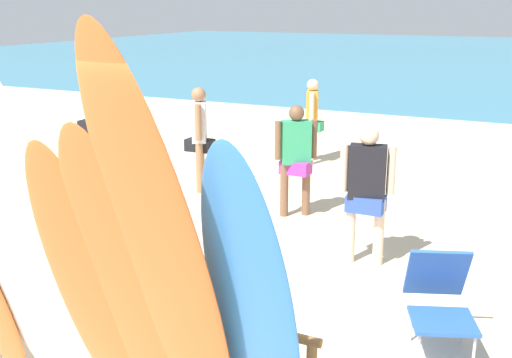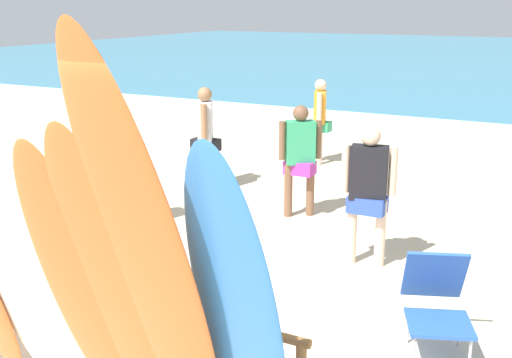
{
  "view_description": "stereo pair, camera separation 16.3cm",
  "coord_description": "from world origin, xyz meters",
  "px_view_note": "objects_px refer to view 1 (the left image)",
  "views": [
    {
      "loc": [
        2.55,
        -3.3,
        2.74
      ],
      "look_at": [
        0.0,
        2.07,
        1.06
      ],
      "focal_mm": 43.86,
      "sensor_mm": 36.0,
      "label": 1
    },
    {
      "loc": [
        2.7,
        -3.23,
        2.74
      ],
      "look_at": [
        0.0,
        2.07,
        1.06
      ],
      "focal_mm": 43.86,
      "sensor_mm": 36.0,
      "label": 2
    }
  ],
  "objects_px": {
    "surfboard_blue_7": "(255,323)",
    "beachgoer_strolling": "(99,158)",
    "surfboard_white_3": "(39,246)",
    "beach_chair_red": "(439,296)",
    "surfboard_orange_5": "(132,298)",
    "beachgoer_by_water": "(200,132)",
    "surfboard_orange_4": "(93,295)",
    "beachgoer_near_rack": "(312,115)",
    "surfboard_orange_6": "(169,276)",
    "beachgoer_photographing": "(367,186)",
    "surfboard_white_2": "(13,274)",
    "surfboard_rack": "(133,315)",
    "beachgoer_midbeach": "(296,153)"
  },
  "relations": [
    {
      "from": "surfboard_white_3",
      "to": "beachgoer_by_water",
      "type": "bearing_deg",
      "value": 110.48
    },
    {
      "from": "beachgoer_strolling",
      "to": "surfboard_rack",
      "type": "bearing_deg",
      "value": -58.11
    },
    {
      "from": "surfboard_orange_4",
      "to": "beach_chair_red",
      "type": "bearing_deg",
      "value": 47.87
    },
    {
      "from": "beachgoer_near_rack",
      "to": "beachgoer_midbeach",
      "type": "distance_m",
      "value": 2.92
    },
    {
      "from": "surfboard_rack",
      "to": "beachgoer_photographing",
      "type": "xyz_separation_m",
      "value": [
        0.9,
        2.92,
        0.31
      ]
    },
    {
      "from": "surfboard_orange_4",
      "to": "surfboard_blue_7",
      "type": "xyz_separation_m",
      "value": [
        1.05,
        0.06,
        0.04
      ]
    },
    {
      "from": "surfboard_orange_4",
      "to": "beachgoer_near_rack",
      "type": "xyz_separation_m",
      "value": [
        -1.39,
        7.5,
        -0.19
      ]
    },
    {
      "from": "surfboard_orange_4",
      "to": "surfboard_orange_5",
      "type": "distance_m",
      "value": 0.31
    },
    {
      "from": "surfboard_rack",
      "to": "beachgoer_near_rack",
      "type": "height_order",
      "value": "beachgoer_near_rack"
    },
    {
      "from": "surfboard_blue_7",
      "to": "beachgoer_by_water",
      "type": "bearing_deg",
      "value": 124.34
    },
    {
      "from": "surfboard_white_2",
      "to": "surfboard_orange_4",
      "type": "xyz_separation_m",
      "value": [
        0.71,
        -0.05,
        0.02
      ]
    },
    {
      "from": "beachgoer_strolling",
      "to": "beachgoer_by_water",
      "type": "bearing_deg",
      "value": 73.44
    },
    {
      "from": "beachgoer_photographing",
      "to": "beachgoer_by_water",
      "type": "bearing_deg",
      "value": 139.82
    },
    {
      "from": "beachgoer_near_rack",
      "to": "surfboard_orange_4",
      "type": "bearing_deg",
      "value": 172.55
    },
    {
      "from": "surfboard_white_2",
      "to": "beachgoer_midbeach",
      "type": "height_order",
      "value": "surfboard_white_2"
    },
    {
      "from": "surfboard_orange_6",
      "to": "beachgoer_photographing",
      "type": "xyz_separation_m",
      "value": [
        0.06,
        3.68,
        -0.48
      ]
    },
    {
      "from": "surfboard_orange_5",
      "to": "beach_chair_red",
      "type": "distance_m",
      "value": 2.71
    },
    {
      "from": "beachgoer_midbeach",
      "to": "beachgoer_photographing",
      "type": "relative_size",
      "value": 0.97
    },
    {
      "from": "surfboard_orange_5",
      "to": "beachgoer_by_water",
      "type": "distance_m",
      "value": 5.84
    },
    {
      "from": "surfboard_orange_6",
      "to": "surfboard_white_2",
      "type": "bearing_deg",
      "value": 177.39
    },
    {
      "from": "surfboard_white_3",
      "to": "surfboard_orange_4",
      "type": "distance_m",
      "value": 0.45
    },
    {
      "from": "surfboard_blue_7",
      "to": "beachgoer_strolling",
      "type": "height_order",
      "value": "surfboard_blue_7"
    },
    {
      "from": "beachgoer_near_rack",
      "to": "beachgoer_strolling",
      "type": "height_order",
      "value": "beachgoer_strolling"
    },
    {
      "from": "surfboard_orange_5",
      "to": "surfboard_blue_7",
      "type": "distance_m",
      "value": 0.75
    },
    {
      "from": "surfboard_rack",
      "to": "beachgoer_near_rack",
      "type": "relative_size",
      "value": 1.95
    },
    {
      "from": "surfboard_white_3",
      "to": "beachgoer_strolling",
      "type": "relative_size",
      "value": 1.7
    },
    {
      "from": "surfboard_rack",
      "to": "beach_chair_red",
      "type": "bearing_deg",
      "value": 39.22
    },
    {
      "from": "surfboard_orange_5",
      "to": "surfboard_blue_7",
      "type": "xyz_separation_m",
      "value": [
        0.75,
        0.08,
        -0.02
      ]
    },
    {
      "from": "beachgoer_strolling",
      "to": "beachgoer_near_rack",
      "type": "bearing_deg",
      "value": 64.76
    },
    {
      "from": "surfboard_rack",
      "to": "surfboard_white_3",
      "type": "bearing_deg",
      "value": -103.21
    },
    {
      "from": "surfboard_white_2",
      "to": "beachgoer_near_rack",
      "type": "xyz_separation_m",
      "value": [
        -0.68,
        7.45,
        -0.17
      ]
    },
    {
      "from": "surfboard_white_2",
      "to": "surfboard_blue_7",
      "type": "height_order",
      "value": "surfboard_blue_7"
    },
    {
      "from": "surfboard_blue_7",
      "to": "beachgoer_by_water",
      "type": "xyz_separation_m",
      "value": [
        -3.36,
        5.14,
        -0.19
      ]
    },
    {
      "from": "surfboard_orange_4",
      "to": "surfboard_orange_6",
      "type": "xyz_separation_m",
      "value": [
        0.64,
        -0.13,
        0.31
      ]
    },
    {
      "from": "surfboard_white_3",
      "to": "beachgoer_strolling",
      "type": "bearing_deg",
      "value": 124.13
    },
    {
      "from": "surfboard_white_3",
      "to": "surfboard_blue_7",
      "type": "height_order",
      "value": "surfboard_white_3"
    },
    {
      "from": "surfboard_white_3",
      "to": "beach_chair_red",
      "type": "xyz_separation_m",
      "value": [
        2.07,
        2.23,
        -0.89
      ]
    },
    {
      "from": "beachgoer_near_rack",
      "to": "beachgoer_photographing",
      "type": "relative_size",
      "value": 0.97
    },
    {
      "from": "surfboard_orange_4",
      "to": "surfboard_orange_5",
      "type": "height_order",
      "value": "surfboard_orange_5"
    },
    {
      "from": "surfboard_white_3",
      "to": "surfboard_blue_7",
      "type": "bearing_deg",
      "value": 3.88
    },
    {
      "from": "surfboard_rack",
      "to": "surfboard_orange_4",
      "type": "xyz_separation_m",
      "value": [
        0.2,
        -0.63,
        0.48
      ]
    },
    {
      "from": "surfboard_orange_5",
      "to": "surfboard_orange_6",
      "type": "xyz_separation_m",
      "value": [
        0.34,
        -0.11,
        0.25
      ]
    },
    {
      "from": "surfboard_orange_5",
      "to": "surfboard_orange_4",
      "type": "bearing_deg",
      "value": 176.34
    },
    {
      "from": "surfboard_orange_5",
      "to": "beachgoer_midbeach",
      "type": "bearing_deg",
      "value": 100.66
    },
    {
      "from": "surfboard_white_2",
      "to": "beachgoer_strolling",
      "type": "bearing_deg",
      "value": 116.87
    },
    {
      "from": "surfboard_rack",
      "to": "beachgoer_midbeach",
      "type": "relative_size",
      "value": 1.94
    },
    {
      "from": "surfboard_white_2",
      "to": "beachgoer_near_rack",
      "type": "distance_m",
      "value": 7.48
    },
    {
      "from": "surfboard_orange_5",
      "to": "beach_chair_red",
      "type": "relative_size",
      "value": 2.73
    },
    {
      "from": "beachgoer_strolling",
      "to": "beach_chair_red",
      "type": "height_order",
      "value": "beachgoer_strolling"
    },
    {
      "from": "surfboard_orange_6",
      "to": "beachgoer_strolling",
      "type": "xyz_separation_m",
      "value": [
        -3.16,
        3.29,
        -0.43
      ]
    }
  ]
}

